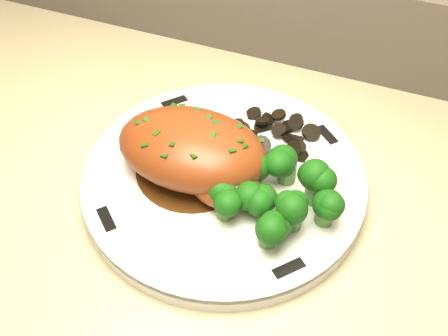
% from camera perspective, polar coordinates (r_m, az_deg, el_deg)
% --- Properties ---
extents(plate, '(0.33, 0.33, 0.02)m').
position_cam_1_polar(plate, '(0.57, 0.00, -1.32)').
color(plate, silver).
rests_on(plate, counter).
extents(rim_accent_0, '(0.03, 0.03, 0.00)m').
position_cam_1_polar(rim_accent_0, '(0.61, 10.39, 3.33)').
color(rim_accent_0, black).
rests_on(rim_accent_0, plate).
extents(rim_accent_1, '(0.03, 0.03, 0.00)m').
position_cam_1_polar(rim_accent_1, '(0.64, -5.07, 6.70)').
color(rim_accent_1, black).
rests_on(rim_accent_1, plate).
extents(rim_accent_2, '(0.03, 0.03, 0.00)m').
position_cam_1_polar(rim_accent_2, '(0.54, -11.86, -5.11)').
color(rim_accent_2, black).
rests_on(rim_accent_2, plate).
extents(rim_accent_3, '(0.03, 0.03, 0.00)m').
position_cam_1_polar(rim_accent_3, '(0.50, 6.60, -10.11)').
color(rim_accent_3, black).
rests_on(rim_accent_3, plate).
extents(gravy_pool, '(0.12, 0.12, 0.00)m').
position_cam_1_polar(gravy_pool, '(0.57, -3.16, -0.07)').
color(gravy_pool, '#3E210B').
rests_on(gravy_pool, plate).
extents(chicken_breast, '(0.16, 0.11, 0.06)m').
position_cam_1_polar(chicken_breast, '(0.54, -2.89, 1.55)').
color(chicken_breast, brown).
rests_on(chicken_breast, plate).
extents(mushroom_pile, '(0.09, 0.06, 0.02)m').
position_cam_1_polar(mushroom_pile, '(0.60, 4.32, 3.51)').
color(mushroom_pile, black).
rests_on(mushroom_pile, plate).
extents(broccoli_florets, '(0.11, 0.10, 0.04)m').
position_cam_1_polar(broccoli_florets, '(0.52, 5.57, -2.57)').
color(broccoli_florets, '#4E7E35').
rests_on(broccoli_florets, plate).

